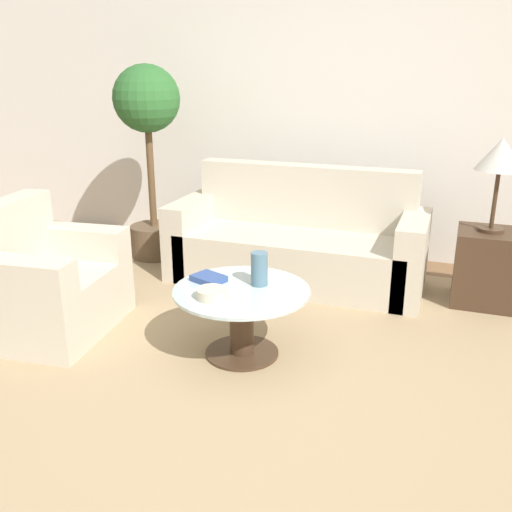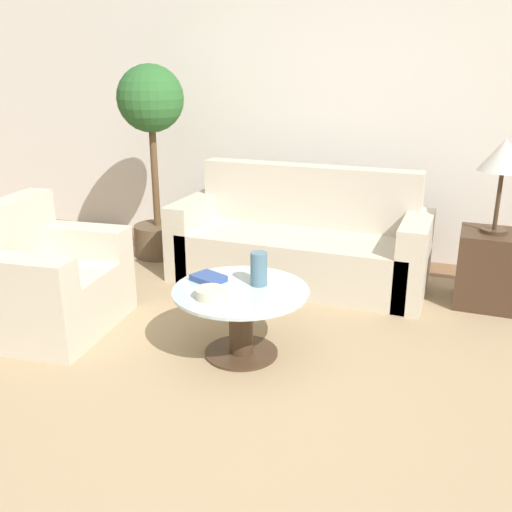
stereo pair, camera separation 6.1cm
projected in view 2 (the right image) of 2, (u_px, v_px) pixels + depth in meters
name	position (u px, v px, depth m)	size (l,w,h in m)	color
ground_plane	(216.00, 424.00, 2.79)	(14.00, 14.00, 0.00)	brown
wall_back	(352.00, 108.00, 4.92)	(10.00, 0.06, 2.60)	white
rug	(241.00, 353.00, 3.46)	(3.55, 3.54, 0.01)	tan
sofa_main	(301.00, 245.00, 4.57)	(1.99, 0.76, 0.89)	beige
armchair	(47.00, 286.00, 3.73)	(0.80, 0.96, 0.86)	beige
coffee_table	(241.00, 313.00, 3.37)	(0.81, 0.81, 0.43)	#422D1E
side_table	(488.00, 269.00, 4.09)	(0.43, 0.43, 0.55)	#422D1E
table_lamp	(504.00, 158.00, 3.83)	(0.33, 0.33, 0.65)	#422D1E
potted_plant	(152.00, 133.00, 4.87)	(0.56, 0.56, 1.67)	brown
vase	(259.00, 269.00, 3.35)	(0.10, 0.10, 0.20)	slate
bowl	(210.00, 293.00, 3.19)	(0.17, 0.17, 0.06)	beige
book_stack	(208.00, 278.00, 3.44)	(0.23, 0.21, 0.04)	#334C8C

